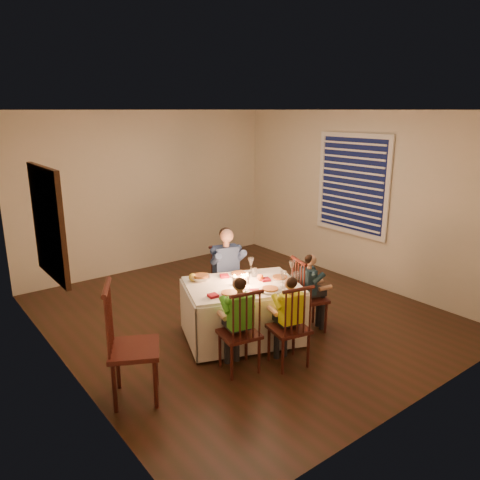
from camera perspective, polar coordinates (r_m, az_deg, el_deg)
ground at (r=6.24m, az=0.17°, el=-9.05°), size 5.00×5.00×0.00m
wall_left at (r=4.83m, az=-21.49°, el=-1.14°), size 0.02×5.00×2.60m
wall_right at (r=7.38m, az=14.21°, el=4.97°), size 0.02×5.00×2.60m
wall_back at (r=7.91m, az=-11.00°, el=5.84°), size 4.50×0.02×2.60m
ceiling at (r=5.67m, az=0.19°, el=15.59°), size 5.00×5.00×0.00m
dining_table at (r=5.45m, az=0.30°, el=-7.31°), size 1.55×1.34×0.65m
chair_adult at (r=6.23m, az=-1.57°, el=-9.09°), size 0.45×0.44×0.92m
chair_near_left at (r=5.03m, az=-0.09°, el=-15.51°), size 0.44×0.43×0.92m
chair_near_right at (r=5.16m, az=5.85°, el=-14.76°), size 0.44×0.43×0.92m
chair_end at (r=5.91m, az=8.33°, el=-10.71°), size 0.46×0.47×0.92m
chair_extra at (r=4.72m, az=-12.39°, el=-18.22°), size 0.61×0.62×1.14m
adult at (r=6.23m, az=-1.57°, el=-9.09°), size 0.49×0.47×1.17m
child_green at (r=5.03m, az=-0.09°, el=-15.51°), size 0.38×0.35×1.02m
child_yellow at (r=5.16m, az=5.85°, el=-14.76°), size 0.35×0.33×0.98m
child_teal at (r=5.91m, az=8.33°, el=-10.71°), size 0.34×0.36×0.96m
setting_adult at (r=5.64m, az=-0.14°, el=-4.26°), size 0.34×0.34×0.02m
setting_green at (r=5.07m, az=-1.31°, el=-6.62°), size 0.34×0.34×0.02m
setting_yellow at (r=5.19m, az=3.69°, el=-6.11°), size 0.34×0.34×0.02m
setting_teal at (r=5.54m, az=4.88°, el=-4.68°), size 0.34×0.34×0.02m
candle_left at (r=5.33m, az=-0.67°, el=-5.00°), size 0.06×0.06×0.10m
candle_right at (r=5.37m, az=0.84°, el=-4.84°), size 0.06×0.06×0.10m
squash at (r=5.49m, az=-5.81°, el=-4.53°), size 0.09×0.09×0.09m
orange_fruit at (r=5.47m, az=2.49°, el=-4.59°), size 0.08×0.08×0.08m
serving_bowl at (r=5.49m, az=-4.77°, el=-4.66°), size 0.29×0.29×0.06m
wall_mirror at (r=5.07m, az=-22.33°, el=1.88°), size 0.06×0.95×1.15m
window_blinds at (r=7.37m, az=13.49°, el=6.58°), size 0.07×1.34×1.54m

